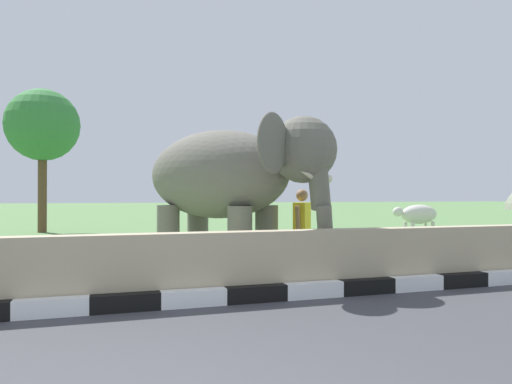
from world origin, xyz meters
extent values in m
cube|color=white|center=(-0.80, 3.90, 0.12)|extent=(0.90, 0.20, 0.24)
cube|color=black|center=(0.10, 3.90, 0.12)|extent=(0.90, 0.20, 0.24)
cube|color=white|center=(1.00, 3.90, 0.12)|extent=(0.90, 0.20, 0.24)
cube|color=black|center=(1.90, 3.90, 0.12)|extent=(0.90, 0.20, 0.24)
cube|color=white|center=(2.80, 3.90, 0.12)|extent=(0.90, 0.20, 0.24)
cube|color=black|center=(3.70, 3.90, 0.12)|extent=(0.90, 0.20, 0.24)
cube|color=white|center=(4.60, 3.90, 0.12)|extent=(0.90, 0.20, 0.24)
cube|color=black|center=(5.50, 3.90, 0.12)|extent=(0.90, 0.20, 0.24)
cube|color=white|center=(6.40, 3.90, 0.12)|extent=(0.90, 0.20, 0.24)
cube|color=tan|center=(2.00, 4.20, 0.50)|extent=(28.00, 0.36, 1.00)
cylinder|color=#666359|center=(2.80, 6.04, 0.67)|extent=(0.44, 0.44, 1.35)
cylinder|color=#666359|center=(2.11, 5.47, 0.67)|extent=(0.44, 0.44, 1.35)
cylinder|color=#666359|center=(1.73, 7.35, 0.67)|extent=(0.44, 0.44, 1.35)
cylinder|color=#666359|center=(1.03, 6.78, 0.67)|extent=(0.44, 0.44, 1.35)
ellipsoid|color=#666359|center=(1.92, 6.41, 1.94)|extent=(3.20, 3.41, 1.70)
sphere|color=#666359|center=(3.10, 4.96, 2.33)|extent=(1.16, 1.16, 1.16)
ellipsoid|color=#D84C8C|center=(3.29, 4.74, 2.48)|extent=(0.72, 0.68, 0.44)
ellipsoid|color=#666359|center=(3.61, 5.57, 2.38)|extent=(0.85, 0.76, 1.00)
ellipsoid|color=#666359|center=(2.41, 4.58, 2.38)|extent=(0.85, 0.76, 1.00)
cylinder|color=#666359|center=(3.29, 4.74, 1.78)|extent=(0.63, 0.60, 1.00)
cylinder|color=#666359|center=(3.36, 4.65, 0.98)|extent=(0.46, 0.44, 0.83)
cone|color=beige|center=(3.47, 4.96, 1.88)|extent=(0.53, 0.47, 0.22)
cone|color=beige|center=(3.03, 4.61, 1.88)|extent=(0.53, 0.47, 0.22)
cylinder|color=navy|center=(3.52, 5.92, 0.41)|extent=(0.15, 0.15, 0.82)
cylinder|color=navy|center=(3.39, 5.77, 0.41)|extent=(0.15, 0.15, 0.82)
cube|color=yellow|center=(3.46, 5.85, 1.11)|extent=(0.44, 0.46, 0.58)
cylinder|color=#9E7251|center=(3.63, 6.04, 1.08)|extent=(0.18, 0.18, 0.53)
cylinder|color=#9E7251|center=(3.29, 5.65, 1.08)|extent=(0.17, 0.18, 0.53)
sphere|color=#9E7251|center=(3.46, 5.85, 1.54)|extent=(0.23, 0.23, 0.23)
cylinder|color=beige|center=(9.78, 11.08, 0.33)|extent=(0.12, 0.12, 0.65)
cylinder|color=beige|center=(9.74, 11.44, 0.33)|extent=(0.12, 0.12, 0.65)
cylinder|color=beige|center=(10.68, 11.19, 0.33)|extent=(0.12, 0.12, 0.65)
cylinder|color=beige|center=(10.63, 11.55, 0.33)|extent=(0.12, 0.12, 0.65)
ellipsoid|color=beige|center=(10.21, 11.31, 0.90)|extent=(1.56, 0.77, 0.66)
ellipsoid|color=beige|center=(9.28, 11.20, 1.00)|extent=(0.43, 0.31, 0.32)
cylinder|color=brown|center=(-2.59, 19.21, 1.85)|extent=(0.36, 0.36, 3.69)
sphere|color=#347C38|center=(-2.59, 19.21, 4.52)|extent=(3.01, 3.01, 3.01)
camera|label=1|loc=(-0.20, -2.59, 1.52)|focal=33.48mm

